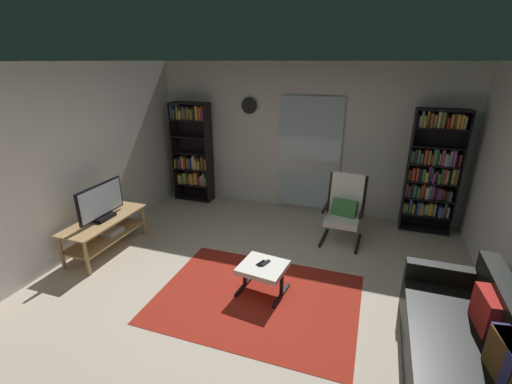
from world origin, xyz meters
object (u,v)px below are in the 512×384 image
object	(u,v)px
television	(101,203)
leather_sofa	(470,356)
bookshelf_near_tv	(193,152)
wall_clock	(249,106)
tv_stand	(106,229)
ottoman	(263,270)
tv_remote	(266,263)
lounge_armchair	(345,207)
cell_phone	(262,263)
bookshelf_near_sofa	(433,171)

from	to	relation	value
television	leather_sofa	distance (m)	4.57
bookshelf_near_tv	wall_clock	xyz separation A→B (m)	(1.10, 0.18, 0.90)
tv_stand	leather_sofa	bearing A→B (deg)	-11.00
television	ottoman	world-z (taller)	television
tv_remote	wall_clock	size ratio (longest dim) A/B	0.50
lounge_armchair	cell_phone	distance (m)	1.82
cell_phone	bookshelf_near_tv	bearing A→B (deg)	156.59
tv_stand	bookshelf_near_tv	bearing A→B (deg)	84.42
lounge_armchair	tv_remote	xyz separation A→B (m)	(-0.73, -1.63, -0.16)
tv_stand	lounge_armchair	size ratio (longest dim) A/B	1.26
cell_phone	bookshelf_near_sofa	bearing A→B (deg)	74.89
lounge_armchair	ottoman	xyz separation A→B (m)	(-0.75, -1.67, -0.23)
bookshelf_near_tv	ottoman	distance (m)	3.38
wall_clock	bookshelf_near_tv	bearing A→B (deg)	-170.70
leather_sofa	wall_clock	world-z (taller)	wall_clock
ottoman	tv_remote	size ratio (longest dim) A/B	3.98
television	lounge_armchair	size ratio (longest dim) A/B	0.81
bookshelf_near_sofa	lounge_armchair	distance (m)	1.52
lounge_armchair	wall_clock	xyz separation A→B (m)	(-1.87, 0.97, 1.32)
tv_stand	cell_phone	bearing A→B (deg)	-4.37
bookshelf_near_tv	ottoman	size ratio (longest dim) A/B	3.30
wall_clock	cell_phone	bearing A→B (deg)	-67.20
tv_remote	cell_phone	distance (m)	0.04
bookshelf_near_tv	lounge_armchair	distance (m)	3.11
television	bookshelf_near_sofa	world-z (taller)	bookshelf_near_sofa
leather_sofa	tv_remote	bearing A→B (deg)	160.80
television	wall_clock	size ratio (longest dim) A/B	2.84
leather_sofa	cell_phone	size ratio (longest dim) A/B	14.05
leather_sofa	cell_phone	distance (m)	2.16
bookshelf_near_sofa	cell_phone	bearing A→B (deg)	-129.57
bookshelf_near_sofa	ottoman	size ratio (longest dim) A/B	3.40
tv_stand	television	bearing A→B (deg)	-79.02
tv_stand	bookshelf_near_tv	world-z (taller)	bookshelf_near_tv
bookshelf_near_sofa	leather_sofa	distance (m)	3.18
ottoman	cell_phone	size ratio (longest dim) A/B	4.09
television	bookshelf_near_sofa	distance (m)	4.96
lounge_armchair	television	bearing A→B (deg)	-155.31
ottoman	tv_stand	bearing A→B (deg)	175.07
television	ottoman	bearing A→B (deg)	-4.67
ottoman	tv_remote	xyz separation A→B (m)	(0.02, 0.04, 0.07)
lounge_armchair	cell_phone	bearing A→B (deg)	-115.29
bookshelf_near_tv	bookshelf_near_sofa	distance (m)	4.20
tv_stand	leather_sofa	distance (m)	4.55
television	cell_phone	size ratio (longest dim) A/B	5.89
cell_phone	wall_clock	xyz separation A→B (m)	(-1.10, 2.61, 1.48)
cell_phone	wall_clock	bearing A→B (deg)	137.26
tv_stand	leather_sofa	world-z (taller)	leather_sofa
television	tv_remote	size ratio (longest dim) A/B	5.72
television	tv_remote	bearing A→B (deg)	-3.68
bookshelf_near_sofa	wall_clock	distance (m)	3.22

